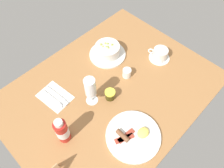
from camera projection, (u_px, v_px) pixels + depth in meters
The scene contains 9 objects.
ground_plane at pixel (110, 91), 117.46cm from camera, with size 110.00×84.00×3.00cm, color #9E6B3D.
porridge_bowl at pixel (107, 51), 127.11cm from camera, with size 21.38×21.38×8.35cm.
cutlery_setting at pixel (55, 97), 113.41cm from camera, with size 14.08×18.28×0.90cm.
coffee_cup at pixel (160, 54), 126.16cm from camera, with size 12.14×12.45×6.83cm.
creamer_jug at pixel (126, 72), 119.49cm from camera, with size 5.69×4.74×5.71cm.
wine_glass at pixel (90, 88), 103.25cm from camera, with size 6.18×6.18×17.60cm.
jam_jar at pixel (110, 95), 111.42cm from camera, with size 5.43×5.43×5.25cm.
sauce_bottle_red at pixel (62, 131), 95.20cm from camera, with size 5.77×5.77×16.69cm.
breakfast_plate at pixel (133, 136), 100.85cm from camera, with size 25.66×25.66×3.70cm.
Camera 1 is at (44.36, 44.90, 97.64)cm, focal length 35.04 mm.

